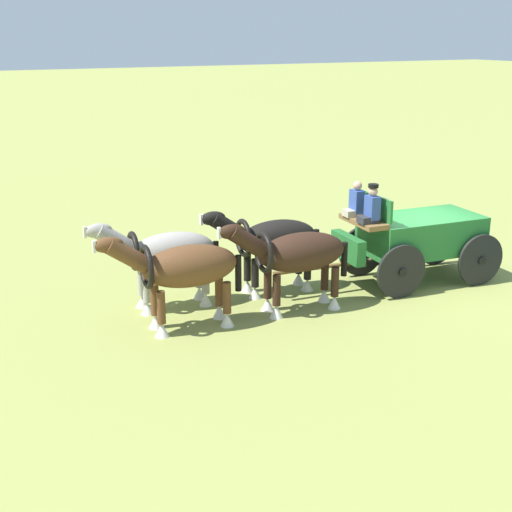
{
  "coord_description": "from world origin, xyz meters",
  "views": [
    {
      "loc": [
        11.67,
        13.1,
        6.04
      ],
      "look_at": [
        4.48,
        -0.37,
        1.2
      ],
      "focal_mm": 49.88,
      "sensor_mm": 36.0,
      "label": 1
    }
  ],
  "objects": [
    {
      "name": "draft_horse_lead_near",
      "position": [
        6.42,
        0.05,
        1.32
      ],
      "size": [
        3.11,
        1.09,
        2.18
      ],
      "color": "brown",
      "rests_on": "ground"
    },
    {
      "name": "draft_horse_lead_off",
      "position": [
        6.31,
        -1.24,
        1.28
      ],
      "size": [
        3.02,
        1.04,
        2.14
      ],
      "color": "#9E998E",
      "rests_on": "ground"
    },
    {
      "name": "draft_horse_rear_near",
      "position": [
        3.84,
        0.29,
        1.31
      ],
      "size": [
        3.12,
        1.08,
        2.17
      ],
      "color": "#331E14",
      "rests_on": "ground"
    },
    {
      "name": "show_wagon",
      "position": [
        0.18,
        -0.02,
        1.18
      ],
      "size": [
        5.91,
        2.2,
        2.68
      ],
      "color": "#236B2D",
      "rests_on": "ground"
    },
    {
      "name": "ground_plane",
      "position": [
        0.0,
        0.0,
        0.0
      ],
      "size": [
        220.0,
        220.0,
        0.0
      ],
      "primitive_type": "plane",
      "color": "olive"
    },
    {
      "name": "draft_horse_rear_off",
      "position": [
        3.72,
        -1.0,
        1.29
      ],
      "size": [
        3.03,
        1.07,
        2.15
      ],
      "color": "black",
      "rests_on": "ground"
    }
  ]
}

